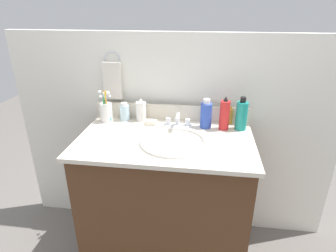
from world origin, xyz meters
TOP-DOWN VIEW (x-y plane):
  - ground_plane at (0.00, 0.00)m, footprint 6.00×6.00m
  - vanity_cabinet at (0.00, 0.00)m, footprint 0.87×0.51m
  - countertop at (0.00, 0.00)m, footprint 0.91×0.55m
  - backsplash at (0.00, 0.26)m, footprint 0.91×0.02m
  - back_wall at (0.00, 0.33)m, footprint 2.01×0.04m
  - towel_ring at (-0.36, 0.30)m, footprint 0.10×0.01m
  - hand_towel at (-0.36, 0.29)m, footprint 0.11×0.04m
  - sink_basin at (0.05, -0.04)m, footprint 0.35×0.35m
  - faucet at (0.05, 0.16)m, footprint 0.16×0.10m
  - bottle_mouthwash_teal at (0.40, 0.17)m, footprint 0.06×0.06m
  - bottle_gel_clear at (-0.27, 0.22)m, footprint 0.06×0.06m
  - bottle_oil_amber at (0.34, 0.24)m, footprint 0.04×0.04m
  - bottle_lotion_white at (-0.18, 0.23)m, footprint 0.06×0.06m
  - bottle_spray_red at (0.30, 0.16)m, footprint 0.05×0.05m
  - bottle_shampoo_blue at (0.20, 0.17)m, footprint 0.06×0.06m
  - cup_white_ceramic at (-0.38, 0.18)m, footprint 0.08×0.08m
  - soap_bar at (-0.11, 0.17)m, footprint 0.06×0.04m

SIDE VIEW (x-z plane):
  - ground_plane at x=0.00m, z-range 0.00..0.00m
  - vanity_cabinet at x=0.00m, z-range 0.00..0.78m
  - back_wall at x=0.00m, z-range 0.00..1.30m
  - sink_basin at x=0.05m, z-range 0.71..0.83m
  - countertop at x=0.00m, z-range 0.78..0.80m
  - soap_bar at x=-0.11m, z-range 0.80..0.82m
  - faucet at x=0.05m, z-range 0.79..0.87m
  - backsplash at x=0.00m, z-range 0.80..0.89m
  - bottle_oil_amber at x=0.34m, z-range 0.80..0.90m
  - bottle_gel_clear at x=-0.27m, z-range 0.80..0.90m
  - cup_white_ceramic at x=-0.38m, z-range 0.77..0.95m
  - bottle_lotion_white at x=-0.18m, z-range 0.79..0.93m
  - bottle_shampoo_blue at x=0.20m, z-range 0.79..0.96m
  - bottle_mouthwash_teal at x=0.40m, z-range 0.79..0.98m
  - bottle_spray_red at x=0.30m, z-range 0.79..0.98m
  - hand_towel at x=-0.36m, z-range 0.91..1.13m
  - towel_ring at x=-0.36m, z-range 1.09..1.19m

